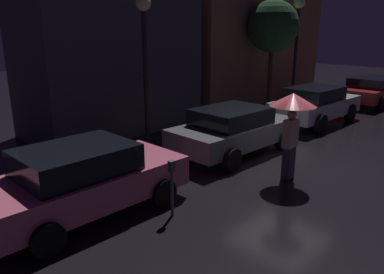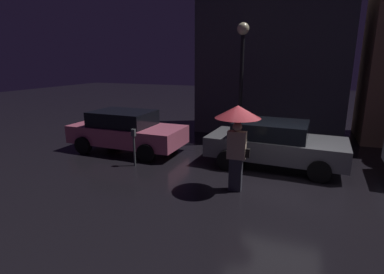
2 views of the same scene
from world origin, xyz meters
TOP-DOWN VIEW (x-y plane):
  - ground_plane at (0.00, 0.00)m, footprint 60.00×60.00m
  - building_facade_left at (-1.21, 6.50)m, footprint 6.26×3.00m
  - parked_car_pink at (-5.55, 1.27)m, footprint 4.11×2.00m
  - parked_car_grey at (-0.37, 1.54)m, footprint 4.17×2.07m
  - pedestrian_with_umbrella at (-1.04, -0.72)m, footprint 1.11×1.11m
  - parking_meter at (-4.39, -0.07)m, footprint 0.12×0.10m
  - street_lamp_near at (-1.94, 3.67)m, footprint 0.44×0.44m

SIDE VIEW (x-z plane):
  - ground_plane at x=0.00m, z-range 0.00..0.00m
  - parking_meter at x=-4.39m, z-range 0.15..1.32m
  - parked_car_grey at x=-0.37m, z-range 0.04..1.43m
  - parked_car_pink at x=-5.55m, z-range 0.03..1.48m
  - pedestrian_with_umbrella at x=-1.04m, z-range 0.64..2.80m
  - street_lamp_near at x=-1.94m, z-range 0.94..5.49m
  - building_facade_left at x=-1.21m, z-range 0.00..7.89m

